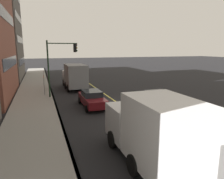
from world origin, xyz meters
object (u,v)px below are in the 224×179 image
Objects in this scene: truck_gray at (75,76)px; street_sign_post at (44,82)px; car_maroon at (92,98)px; car_white at (160,101)px; traffic_light_mast at (59,60)px; truck_white at (166,138)px.

street_sign_post is (-3.44, 3.89, -0.04)m from truck_gray.
car_white is (-3.26, -4.97, 0.09)m from car_maroon.
traffic_light_mast reaches higher than street_sign_post.
street_sign_post reaches higher than car_maroon.
car_maroon is 1.04× the size of car_white.
car_white is 0.67× the size of truck_gray.
street_sign_post is (16.93, 4.15, -0.07)m from truck_white.
truck_white is at bearing 149.45° from car_white.
traffic_light_mast is (7.79, 7.28, 3.20)m from car_white.
truck_white is at bearing -178.86° from car_maroon.
truck_gray is at bearing 22.12° from car_white.
car_white is 0.57× the size of truck_white.
street_sign_post is at bearing 56.04° from traffic_light_mast.
street_sign_post is at bearing 45.06° from car_white.
traffic_light_mast is (15.83, 2.53, 2.34)m from truck_white.
car_maroon is at bearing 56.74° from car_white.
truck_gray reaches higher than car_maroon.
car_white is 9.38m from truck_white.
traffic_light_mast is (-4.54, 2.27, 2.37)m from truck_gray.
traffic_light_mast is at bearing 9.08° from truck_white.
car_white reaches higher than car_maroon.
truck_gray reaches higher than street_sign_post.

